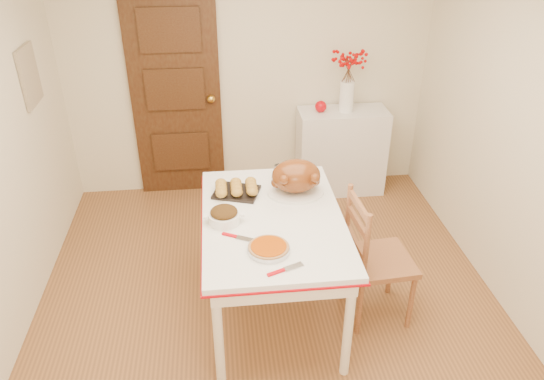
{
  "coord_description": "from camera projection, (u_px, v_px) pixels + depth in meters",
  "views": [
    {
      "loc": [
        -0.31,
        -2.85,
        2.73
      ],
      "look_at": [
        0.02,
        0.09,
        1.02
      ],
      "focal_mm": 34.2,
      "sensor_mm": 36.0,
      "label": 1
    }
  ],
  "objects": [
    {
      "name": "door_back",
      "position": [
        176.0,
        95.0,
        4.96
      ],
      "size": [
        0.85,
        0.06,
        2.06
      ],
      "primitive_type": "cube",
      "color": "black",
      "rests_on": "ground"
    },
    {
      "name": "pie_server",
      "position": [
        285.0,
        269.0,
        2.98
      ],
      "size": [
        0.24,
        0.15,
        0.01
      ],
      "primitive_type": null,
      "rotation": [
        0.0,
        0.0,
        0.38
      ],
      "color": "silver",
      "rests_on": "kitchen_table"
    },
    {
      "name": "floor",
      "position": [
        271.0,
        314.0,
        3.85
      ],
      "size": [
        3.5,
        4.0,
        0.0
      ],
      "primitive_type": "cube",
      "color": "brown",
      "rests_on": "ground"
    },
    {
      "name": "pumpkin_pie",
      "position": [
        269.0,
        248.0,
        3.12
      ],
      "size": [
        0.32,
        0.32,
        0.05
      ],
      "primitive_type": "cylinder",
      "rotation": [
        0.0,
        0.0,
        0.26
      ],
      "color": "#9E3900",
      "rests_on": "kitchen_table"
    },
    {
      "name": "shaker_pair",
      "position": [
        303.0,
        172.0,
        3.91
      ],
      "size": [
        0.11,
        0.07,
        0.1
      ],
      "primitive_type": null,
      "rotation": [
        0.0,
        0.0,
        0.31
      ],
      "color": "white",
      "rests_on": "kitchen_table"
    },
    {
      "name": "turkey_platter",
      "position": [
        296.0,
        178.0,
        3.67
      ],
      "size": [
        0.45,
        0.38,
        0.26
      ],
      "primitive_type": null,
      "rotation": [
        0.0,
        0.0,
        0.15
      ],
      "color": "brown",
      "rests_on": "kitchen_table"
    },
    {
      "name": "photo_board",
      "position": [
        29.0,
        76.0,
        3.96
      ],
      "size": [
        0.03,
        0.35,
        0.45
      ],
      "primitive_type": "cube",
      "color": "tan",
      "rests_on": "ground"
    },
    {
      "name": "wall_back",
      "position": [
        248.0,
        69.0,
        4.94
      ],
      "size": [
        3.5,
        0.0,
        2.5
      ],
      "primitive_type": "cube",
      "color": "beige",
      "rests_on": "ground"
    },
    {
      "name": "kitchen_table",
      "position": [
        273.0,
        266.0,
        3.67
      ],
      "size": [
        0.96,
        1.4,
        0.84
      ],
      "primitive_type": null,
      "color": "white",
      "rests_on": "floor"
    },
    {
      "name": "stuffing_dish",
      "position": [
        224.0,
        215.0,
        3.38
      ],
      "size": [
        0.28,
        0.23,
        0.1
      ],
      "primitive_type": null,
      "rotation": [
        0.0,
        0.0,
        0.06
      ],
      "color": "#3E2809",
      "rests_on": "kitchen_table"
    },
    {
      "name": "apple",
      "position": [
        321.0,
        107.0,
        4.98
      ],
      "size": [
        0.11,
        0.11,
        0.11
      ],
      "primitive_type": "sphere",
      "color": "#B5040C",
      "rests_on": "sideboard"
    },
    {
      "name": "berry_vase",
      "position": [
        348.0,
        80.0,
        4.88
      ],
      "size": [
        0.32,
        0.32,
        0.61
      ],
      "primitive_type": null,
      "color": "white",
      "rests_on": "sideboard"
    },
    {
      "name": "carving_knife",
      "position": [
        242.0,
        238.0,
        3.24
      ],
      "size": [
        0.27,
        0.18,
        0.01
      ],
      "primitive_type": null,
      "rotation": [
        0.0,
        0.0,
        -0.47
      ],
      "color": "silver",
      "rests_on": "kitchen_table"
    },
    {
      "name": "drinking_glass",
      "position": [
        279.0,
        172.0,
        3.89
      ],
      "size": [
        0.08,
        0.08,
        0.12
      ],
      "primitive_type": "cylinder",
      "rotation": [
        0.0,
        0.0,
        -0.15
      ],
      "color": "white",
      "rests_on": "kitchen_table"
    },
    {
      "name": "rolls_tray",
      "position": [
        236.0,
        188.0,
        3.71
      ],
      "size": [
        0.37,
        0.33,
        0.08
      ],
      "primitive_type": null,
      "rotation": [
        0.0,
        0.0,
        -0.32
      ],
      "color": "#BD8C37",
      "rests_on": "kitchen_table"
    },
    {
      "name": "chair_oak",
      "position": [
        380.0,
        258.0,
        3.63
      ],
      "size": [
        0.47,
        0.47,
        1.0
      ],
      "primitive_type": null,
      "rotation": [
        0.0,
        0.0,
        1.64
      ],
      "color": "#915E3C",
      "rests_on": "floor"
    },
    {
      "name": "wall_right",
      "position": [
        536.0,
        151.0,
        3.39
      ],
      "size": [
        0.0,
        4.0,
        2.5
      ],
      "primitive_type": "cube",
      "color": "beige",
      "rests_on": "ground"
    },
    {
      "name": "sideboard",
      "position": [
        341.0,
        151.0,
        5.25
      ],
      "size": [
        0.87,
        0.39,
        0.87
      ],
      "primitive_type": "cube",
      "color": "silver",
      "rests_on": "floor"
    }
  ]
}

